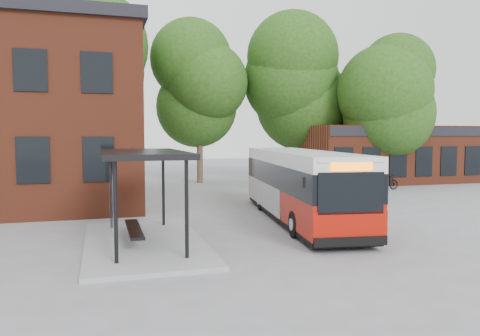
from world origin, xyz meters
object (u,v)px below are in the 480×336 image
object	(u,v)px
bicycle_2	(347,183)
bicycle_6	(374,181)
bus_shelter	(144,198)
bicycle_4	(364,182)
bicycle_3	(353,181)
city_bus	(299,186)
bicycle_0	(324,184)
bicycle_1	(334,182)
bicycle_5	(369,180)
bicycle_7	(387,182)

from	to	relation	value
bicycle_2	bicycle_6	bearing A→B (deg)	-86.15
bus_shelter	bicycle_2	world-z (taller)	bus_shelter
bus_shelter	bicycle_4	distance (m)	18.48
bicycle_3	bicycle_6	bearing A→B (deg)	-94.99
bus_shelter	bicycle_2	size ratio (longest dim) A/B	4.20
city_bus	bicycle_2	size ratio (longest dim) A/B	6.44
bicycle_0	bicycle_3	xyz separation A→B (m)	(1.93, -0.01, 0.12)
bicycle_0	bicycle_6	world-z (taller)	bicycle_6
city_bus	bicycle_6	world-z (taller)	city_bus
bicycle_0	bicycle_1	distance (m)	0.63
bus_shelter	bicycle_6	size ratio (longest dim) A/B	3.81
city_bus	bicycle_6	bearing A→B (deg)	52.47
bicycle_2	city_bus	bearing A→B (deg)	128.05
bicycle_4	bicycle_5	bearing A→B (deg)	-177.81
bus_shelter	bicycle_5	xyz separation A→B (m)	(14.68, 10.97, -0.90)
bicycle_2	bicycle_4	size ratio (longest dim) A/B	1.07
bicycle_1	bicycle_2	bearing A→B (deg)	-123.73
bicycle_3	bicycle_7	distance (m)	2.06
bicycle_1	bicycle_5	world-z (taller)	bicycle_5
bicycle_7	bicycle_2	bearing A→B (deg)	74.24
bus_shelter	bicycle_0	world-z (taller)	bus_shelter
city_bus	bicycle_7	size ratio (longest dim) A/B	6.64
bicycle_1	bus_shelter	bearing A→B (deg)	130.62
bus_shelter	bicycle_2	distance (m)	16.93
bus_shelter	bicycle_0	size ratio (longest dim) A/B	4.40
bicycle_0	bicycle_3	size ratio (longest dim) A/B	0.90
bicycle_6	bicycle_7	xyz separation A→B (m)	(0.16, -1.16, 0.00)
bicycle_0	bicycle_2	distance (m)	1.34
city_bus	bicycle_5	xyz separation A→B (m)	(8.45, 8.50, -0.82)
bicycle_0	bicycle_4	distance (m)	2.80
city_bus	bicycle_0	bearing A→B (deg)	65.69
bicycle_3	bicycle_4	distance (m)	0.88
bicycle_4	bus_shelter	bearing A→B (deg)	114.41
bicycle_4	bicycle_5	size ratio (longest dim) A/B	0.85
bicycle_7	bicycle_4	bearing A→B (deg)	38.17
bicycle_4	bicycle_7	world-z (taller)	bicycle_7
bicycle_3	bicycle_7	xyz separation A→B (m)	(1.83, -0.95, -0.05)
bicycle_5	bicycle_1	bearing A→B (deg)	98.85
bicycle_0	bicycle_5	world-z (taller)	bicycle_5
bicycle_3	bicycle_7	world-z (taller)	bicycle_3
bus_shelter	bicycle_7	world-z (taller)	bus_shelter
bus_shelter	bicycle_3	size ratio (longest dim) A/B	3.95
bicycle_3	bicycle_5	xyz separation A→B (m)	(0.96, -0.26, 0.02)
bus_shelter	bicycle_7	bearing A→B (deg)	33.46
bicycle_4	bicycle_7	xyz separation A→B (m)	(0.96, -1.02, 0.08)
city_bus	bicycle_2	world-z (taller)	city_bus
city_bus	bicycle_0	distance (m)	10.42
city_bus	bicycle_3	xyz separation A→B (m)	(7.49, 8.75, -0.83)
bicycle_5	bicycle_6	world-z (taller)	bicycle_5
bicycle_6	bicycle_0	bearing A→B (deg)	69.89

